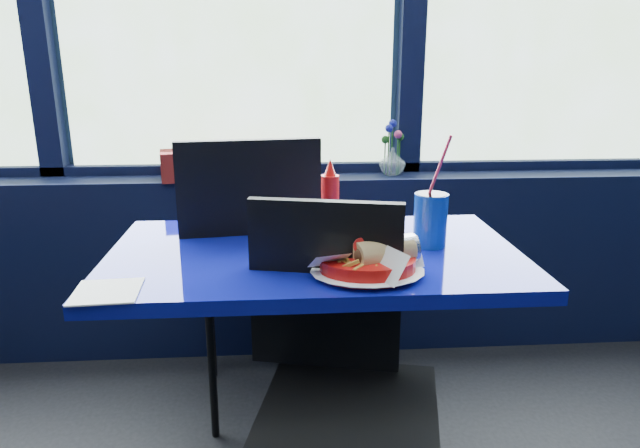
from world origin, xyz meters
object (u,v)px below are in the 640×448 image
Objects in this scene: chair_near_front at (339,364)px; planter_box at (234,163)px; food_basket at (370,263)px; chair_near_back at (259,262)px; flower_vase at (392,158)px; ketchup_bottle at (330,197)px; near_table at (315,307)px; soda_cup at (430,219)px.

chair_near_front reaches higher than planter_box.
chair_near_back is at bearing 124.97° from food_basket.
flower_vase is 0.69m from ketchup_bottle.
food_basket is at bearing -58.57° from near_table.
food_basket is 0.32m from soda_cup.
ketchup_bottle is (-0.06, 0.46, 0.07)m from food_basket.
flower_vase is at bearing 61.56° from ketchup_bottle.
ketchup_bottle reaches higher than near_table.
chair_near_front is 0.53m from soda_cup.
ketchup_bottle is (0.36, -0.60, -0.01)m from planter_box.
ketchup_bottle is at bearing 100.15° from chair_near_front.
food_basket is (0.13, -0.21, 0.22)m from near_table.
food_basket is at bearing -79.03° from planter_box.
chair_near_back is 0.63m from food_basket.
chair_near_back reaches higher than food_basket.
food_basket is (0.31, -0.52, 0.18)m from chair_near_back.
near_table is 1.14× the size of chair_near_back.
chair_near_back is at bearing 166.03° from ketchup_bottle.
chair_near_front is at bearing -81.69° from near_table.
ketchup_bottle reaches higher than chair_near_front.
chair_near_front is 1.24m from planter_box.
chair_near_front is 0.90× the size of chair_near_back.
food_basket is 0.47m from ketchup_bottle.
planter_box is 0.70m from ketchup_bottle.
ketchup_bottle is at bearing 102.29° from food_basket.
chair_near_back is (-0.22, 0.61, 0.06)m from chair_near_front.
chair_near_front is at bearing 103.02° from chair_near_back.
near_table is 0.36m from chair_near_back.
ketchup_bottle reaches higher than food_basket.
food_basket is (0.43, -1.06, -0.08)m from planter_box.
near_table is at bearing 110.93° from chair_near_front.
planter_box is at bearing 127.75° from soda_cup.
chair_near_back is at bearing -136.51° from flower_vase.
ketchup_bottle is (-0.33, -0.60, -0.02)m from flower_vase.
food_basket is at bearing 113.57° from chair_near_back.
near_table is 0.98m from flower_vase.
near_table is 0.38m from ketchup_bottle.
flower_vase reaches higher than food_basket.
chair_near_back reaches higher than near_table.
ketchup_bottle is at bearing -118.44° from flower_vase.
chair_near_front is 4.14× the size of ketchup_bottle.
planter_box is at bearing 109.08° from near_table.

